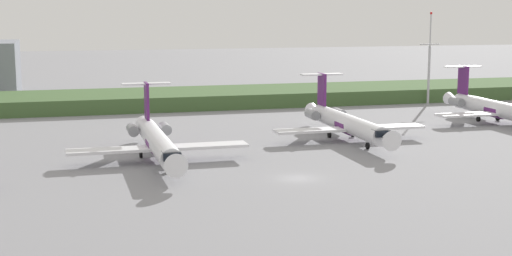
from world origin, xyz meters
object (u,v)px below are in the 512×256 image
object	(u,v)px
regional_jet_second	(157,140)
antenna_mast	(429,66)
regional_jet_fourth	(495,108)
regional_jet_third	(346,122)

from	to	relation	value
regional_jet_second	antenna_mast	size ratio (longest dim) A/B	1.66
regional_jet_fourth	antenna_mast	xyz separation A→B (m)	(1.36, 25.82, 5.30)
regional_jet_second	regional_jet_third	world-z (taller)	same
regional_jet_fourth	antenna_mast	distance (m)	26.39
regional_jet_second	regional_jet_fourth	distance (m)	61.99
regional_jet_third	regional_jet_fourth	world-z (taller)	same
regional_jet_second	regional_jet_third	bearing A→B (deg)	14.90
regional_jet_fourth	regional_jet_second	bearing A→B (deg)	-164.85
regional_jet_second	regional_jet_third	distance (m)	30.15
regional_jet_fourth	regional_jet_third	bearing A→B (deg)	-164.61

